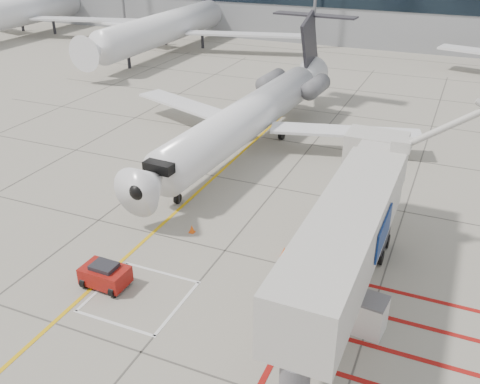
% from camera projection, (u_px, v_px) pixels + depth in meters
% --- Properties ---
extents(ground_plane, '(260.00, 260.00, 0.00)m').
position_uv_depth(ground_plane, '(188.00, 295.00, 24.56)').
color(ground_plane, '#9D9787').
rests_on(ground_plane, ground).
extents(regional_jet, '(26.56, 32.61, 8.17)m').
position_uv_depth(regional_jet, '(233.00, 105.00, 36.48)').
color(regional_jet, white).
rests_on(regional_jet, ground_plane).
extents(jet_bridge, '(8.54, 17.77, 7.08)m').
position_uv_depth(jet_bridge, '(344.00, 247.00, 21.65)').
color(jet_bridge, beige).
rests_on(jet_bridge, ground_plane).
extents(pushback_tug, '(2.20, 1.41, 1.27)m').
position_uv_depth(pushback_tug, '(105.00, 274.00, 24.90)').
color(pushback_tug, maroon).
rests_on(pushback_tug, ground_plane).
extents(baggage_cart, '(1.99, 1.35, 1.20)m').
position_uv_depth(baggage_cart, '(346.00, 251.00, 26.69)').
color(baggage_cart, '#59585D').
rests_on(baggage_cart, ground_plane).
extents(ground_power_unit, '(2.20, 1.44, 1.64)m').
position_uv_depth(ground_power_unit, '(360.00, 312.00, 22.21)').
color(ground_power_unit, silver).
rests_on(ground_power_unit, ground_plane).
extents(cone_nose, '(0.32, 0.32, 0.45)m').
position_uv_depth(cone_nose, '(192.00, 229.00, 29.38)').
color(cone_nose, '#F1540C').
rests_on(cone_nose, ground_plane).
extents(cone_side, '(0.38, 0.38, 0.52)m').
position_uv_depth(cone_side, '(284.00, 252.00, 27.28)').
color(cone_side, '#EA4F0C').
rests_on(cone_side, ground_plane).
extents(bg_aircraft_b, '(34.01, 37.79, 11.34)m').
position_uv_depth(bg_aircraft_b, '(175.00, 5.00, 68.94)').
color(bg_aircraft_b, silver).
rests_on(bg_aircraft_b, ground_plane).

